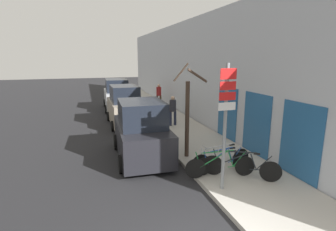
# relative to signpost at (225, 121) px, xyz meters

# --- Properties ---
(ground_plane) EXTENTS (80.00, 80.00, 0.00)m
(ground_plane) POSITION_rel_signpost_xyz_m (-1.45, 8.59, -2.28)
(ground_plane) COLOR black
(sidewalk_curb) EXTENTS (3.20, 32.00, 0.15)m
(sidewalk_curb) POSITION_rel_signpost_xyz_m (1.15, 11.39, -2.21)
(sidewalk_curb) COLOR #ADA89E
(sidewalk_curb) RESTS_ON ground
(building_facade) EXTENTS (0.23, 32.00, 6.50)m
(building_facade) POSITION_rel_signpost_xyz_m (2.90, 11.31, 0.95)
(building_facade) COLOR #B2B7C1
(building_facade) RESTS_ON ground
(signpost) EXTENTS (0.55, 0.12, 3.80)m
(signpost) POSITION_rel_signpost_xyz_m (0.00, 0.00, 0.00)
(signpost) COLOR gray
(signpost) RESTS_ON sidewalk_curb
(bicycle_0) EXTENTS (2.13, 1.45, 0.96)m
(bicycle_0) POSITION_rel_signpost_xyz_m (0.94, 0.46, -1.72)
(bicycle_0) COLOR black
(bicycle_0) RESTS_ON sidewalk_curb
(bicycle_1) EXTENTS (2.36, 0.58, 0.95)m
(bicycle_1) POSITION_rel_signpost_xyz_m (0.33, 0.74, -1.73)
(bicycle_1) COLOR black
(bicycle_1) RESTS_ON sidewalk_curb
(bicycle_2) EXTENTS (2.14, 0.44, 0.88)m
(bicycle_2) POSITION_rel_signpost_xyz_m (0.61, 1.09, -1.76)
(bicycle_2) COLOR black
(bicycle_2) RESTS_ON sidewalk_curb
(bicycle_3) EXTENTS (2.32, 0.44, 0.93)m
(bicycle_3) POSITION_rel_signpost_xyz_m (0.67, 1.30, -1.74)
(bicycle_3) COLOR black
(bicycle_3) RESTS_ON sidewalk_curb
(parked_car_0) EXTENTS (2.25, 4.27, 2.41)m
(parked_car_0) POSITION_rel_signpost_xyz_m (-1.74, 3.63, -1.20)
(parked_car_0) COLOR black
(parked_car_0) RESTS_ON ground
(parked_car_1) EXTENTS (1.96, 4.23, 2.44)m
(parked_car_1) POSITION_rel_signpost_xyz_m (-1.61, 9.28, -1.19)
(parked_car_1) COLOR gray
(parked_car_1) RESTS_ON ground
(parked_car_2) EXTENTS (2.12, 4.75, 2.43)m
(parked_car_2) POSITION_rel_signpost_xyz_m (-1.49, 14.38, -1.19)
(parked_car_2) COLOR #B2B7BC
(parked_car_2) RESTS_ON ground
(pedestrian_near) EXTENTS (0.46, 0.39, 1.74)m
(pedestrian_near) POSITION_rel_signpost_xyz_m (0.99, 7.75, -1.13)
(pedestrian_near) COLOR #1E2338
(pedestrian_near) RESTS_ON sidewalk_curb
(pedestrian_far) EXTENTS (0.47, 0.40, 1.81)m
(pedestrian_far) POSITION_rel_signpost_xyz_m (1.88, 14.03, -1.09)
(pedestrian_far) COLOR #4C3D2D
(pedestrian_far) RESTS_ON sidewalk_curb
(street_tree) EXTENTS (1.30, 0.78, 3.75)m
(street_tree) POSITION_rel_signpost_xyz_m (-0.02, 2.87, -0.39)
(street_tree) COLOR #3D2D23
(street_tree) RESTS_ON sidewalk_curb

